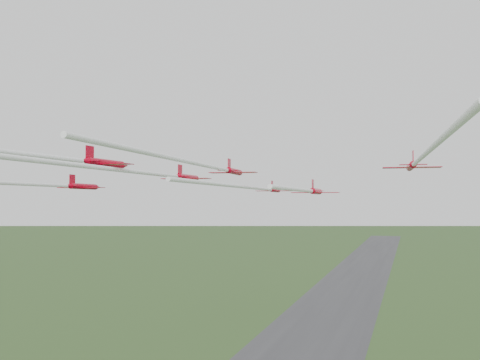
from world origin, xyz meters
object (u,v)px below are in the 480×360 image
(jet_lead, at_px, (256,188))
(jet_row4_left, at_px, (46,156))
(jet_row3_mid, at_px, (209,166))
(jet_row2_right, at_px, (309,191))
(jet_row3_left, at_px, (34,184))
(jet_row2_left, at_px, (150,173))
(jet_row3_right, at_px, (420,158))

(jet_lead, height_order, jet_row4_left, jet_row4_left)
(jet_row3_mid, bearing_deg, jet_row4_left, -143.74)
(jet_row2_right, height_order, jet_row3_left, jet_row3_left)
(jet_row2_right, relative_size, jet_row3_mid, 0.76)
(jet_row2_left, height_order, jet_row3_right, jet_row3_right)
(jet_row2_right, xyz_separation_m, jet_row4_left, (-27.40, -36.42, 3.91))
(jet_row4_left, bearing_deg, jet_row3_right, 18.87)
(jet_row2_left, relative_size, jet_row3_mid, 1.16)
(jet_lead, relative_size, jet_row2_right, 1.51)
(jet_row2_left, height_order, jet_row3_left, jet_row2_left)
(jet_row2_right, xyz_separation_m, jet_row3_left, (-42.00, -20.48, 0.92))
(jet_lead, distance_m, jet_row4_left, 40.87)
(jet_row3_mid, xyz_separation_m, jet_row3_right, (29.06, -0.38, 0.37))
(jet_row2_right, height_order, jet_row4_left, jet_row4_left)
(jet_row3_left, distance_m, jet_row3_right, 60.60)
(jet_row3_right, relative_size, jet_row4_left, 1.10)
(jet_lead, distance_m, jet_row3_right, 36.45)
(jet_row2_left, bearing_deg, jet_lead, 39.04)
(jet_lead, relative_size, jet_row3_left, 1.14)
(jet_lead, bearing_deg, jet_row2_left, -142.30)
(jet_row2_left, relative_size, jet_row3_left, 1.16)
(jet_lead, relative_size, jet_row3_right, 1.06)
(jet_row3_mid, bearing_deg, jet_row3_left, 172.95)
(jet_row2_right, bearing_deg, jet_row3_left, -155.06)
(jet_row2_left, distance_m, jet_row3_left, 19.00)
(jet_lead, xyz_separation_m, jet_row3_right, (28.35, -22.71, 3.06))
(jet_row2_right, relative_size, jet_row4_left, 0.77)
(jet_row3_left, xyz_separation_m, jet_row3_mid, (31.45, -1.51, 2.31))
(jet_lead, xyz_separation_m, jet_row2_left, (-14.94, -13.00, 2.32))
(jet_lead, relative_size, jet_row3_mid, 1.14)
(jet_row4_left, bearing_deg, jet_row3_left, 134.34)
(jet_row2_right, relative_size, jet_row3_left, 0.75)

